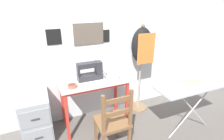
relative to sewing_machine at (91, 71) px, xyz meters
name	(u,v)px	position (x,y,z in m)	size (l,w,h in m)	color
ground_plane	(100,133)	(0.02, -0.30, -0.90)	(14.00, 14.00, 0.00)	#5B5651
wall_back	(86,42)	(0.02, 0.28, 0.38)	(10.00, 0.07, 2.55)	silver
sewing_table	(94,87)	(0.02, -0.05, -0.24)	(0.99, 0.51, 0.78)	silver
sewing_machine	(91,71)	(0.00, 0.00, 0.00)	(0.38, 0.15, 0.28)	#28282D
fabric_bowl	(72,86)	(-0.31, -0.17, -0.10)	(0.13, 0.13, 0.04)	#B25647
scissors	(121,78)	(0.43, -0.14, -0.12)	(0.11, 0.09, 0.01)	silver
thread_spool_near_machine	(105,77)	(0.21, -0.04, -0.11)	(0.04, 0.04, 0.03)	#2875C1
thread_spool_mid_table	(107,74)	(0.27, 0.06, -0.11)	(0.03, 0.03, 0.03)	red
wooden_chair	(113,123)	(0.07, -0.67, -0.45)	(0.40, 0.38, 0.94)	brown
filing_cabinet	(37,117)	(-0.82, -0.02, -0.56)	(0.38, 0.52, 0.67)	#93999E
dress_form	(142,49)	(0.88, 0.05, 0.22)	(0.36, 0.32, 1.53)	#846647
ironing_board	(197,87)	(1.28, -0.79, -0.13)	(1.23, 0.37, 0.81)	#ADB2B7
storage_box	(191,81)	(1.15, -0.77, -0.04)	(0.22, 0.13, 0.11)	beige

